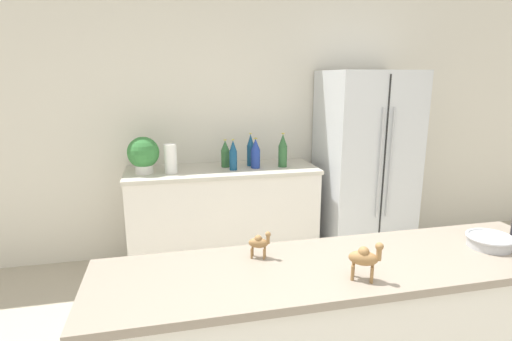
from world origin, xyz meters
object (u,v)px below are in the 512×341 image
object	(u,v)px
potted_plant	(143,154)
camel_figurine	(365,257)
back_bottle_2	(233,155)
paper_towel_roll	(171,159)
back_bottle_3	(256,154)
back_bottle_0	(225,154)
refrigerator	(364,165)
back_bottle_4	(283,151)
camel_figurine_second	(259,242)
fruit_bowl	(490,241)
back_bottle_1	(251,150)

from	to	relation	value
potted_plant	camel_figurine	distance (m)	2.39
back_bottle_2	camel_figurine	distance (m)	2.15
paper_towel_roll	back_bottle_3	distance (m)	0.76
paper_towel_roll	back_bottle_0	world-z (taller)	back_bottle_0
refrigerator	back_bottle_3	world-z (taller)	refrigerator
refrigerator	potted_plant	bearing A→B (deg)	178.77
paper_towel_roll	refrigerator	bearing A→B (deg)	0.04
back_bottle_4	camel_figurine_second	world-z (taller)	back_bottle_4
refrigerator	back_bottle_3	distance (m)	1.09
potted_plant	paper_towel_roll	size ratio (longest dim) A/B	1.25
paper_towel_roll	fruit_bowl	xyz separation A→B (m)	(1.45, -1.99, -0.07)
back_bottle_3	camel_figurine	bearing A→B (deg)	-91.46
paper_towel_roll	back_bottle_2	world-z (taller)	back_bottle_2
refrigerator	paper_towel_roll	world-z (taller)	refrigerator
potted_plant	fruit_bowl	bearing A→B (deg)	-50.63
back_bottle_2	back_bottle_4	world-z (taller)	back_bottle_4
potted_plant	back_bottle_4	distance (m)	1.25
paper_towel_roll	camel_figurine	size ratio (longest dim) A/B	1.53
camel_figurine	back_bottle_4	bearing A→B (deg)	81.81
refrigerator	camel_figurine	world-z (taller)	refrigerator
back_bottle_3	paper_towel_roll	bearing A→B (deg)	-177.81
paper_towel_roll	camel_figurine_second	xyz separation A→B (m)	(0.35, -1.86, -0.03)
fruit_bowl	back_bottle_4	bearing A→B (deg)	101.90
fruit_bowl	paper_towel_roll	bearing A→B (deg)	125.95
paper_towel_roll	back_bottle_3	bearing A→B (deg)	2.19
camel_figurine	fruit_bowl	bearing A→B (deg)	11.95
back_bottle_1	back_bottle_4	size ratio (longest dim) A/B	0.98
back_bottle_1	camel_figurine	world-z (taller)	back_bottle_1
refrigerator	camel_figurine	distance (m)	2.44
refrigerator	back_bottle_1	world-z (taller)	refrigerator
paper_towel_roll	back_bottle_2	xyz separation A→B (m)	(0.55, -0.01, 0.01)
potted_plant	camel_figurine	xyz separation A→B (m)	(0.94, -2.19, -0.05)
fruit_bowl	camel_figurine	size ratio (longest dim) A/B	1.28
back_bottle_1	camel_figurine	bearing A→B (deg)	-90.76
back_bottle_2	camel_figurine_second	size ratio (longest dim) A/B	2.20
paper_towel_roll	camel_figurine	xyz separation A→B (m)	(0.71, -2.15, -0.01)
back_bottle_0	back_bottle_1	bearing A→B (deg)	-1.11
back_bottle_3	back_bottle_2	bearing A→B (deg)	-170.73
potted_plant	paper_towel_roll	xyz separation A→B (m)	(0.23, -0.05, -0.04)
refrigerator	back_bottle_4	distance (m)	0.84
back_bottle_2	camel_figurine	bearing A→B (deg)	-85.76
back_bottle_1	potted_plant	bearing A→B (deg)	-175.21
refrigerator	back_bottle_2	xyz separation A→B (m)	(-1.30, -0.01, 0.15)
back_bottle_1	fruit_bowl	distance (m)	2.24
camel_figurine_second	back_bottle_4	bearing A→B (deg)	70.32
back_bottle_0	camel_figurine	xyz separation A→B (m)	(0.21, -2.28, -0.00)
back_bottle_1	camel_figurine_second	bearing A→B (deg)	-101.12
back_bottle_0	back_bottle_1	distance (m)	0.24
potted_plant	back_bottle_3	distance (m)	0.99
paper_towel_roll	fruit_bowl	bearing A→B (deg)	-54.05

